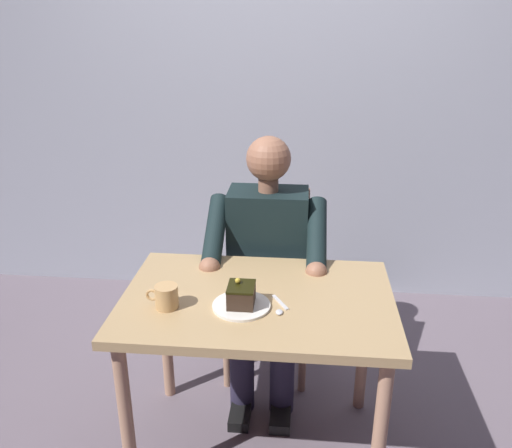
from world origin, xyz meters
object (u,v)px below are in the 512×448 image
Objects in this scene: dining_table at (258,318)px; coffee_cup at (166,296)px; cake_slice at (241,295)px; dessert_spoon at (280,308)px; seated_person at (266,265)px; chair at (269,273)px.

coffee_cup is (0.32, 0.11, 0.14)m from dining_table.
cake_slice is at bearing -174.00° from coffee_cup.
dessert_spoon is at bearing 137.96° from dining_table.
cake_slice reaches higher than dessert_spoon.
seated_person is at bearing -120.02° from coffee_cup.
seated_person is at bearing -80.56° from dessert_spoon.
cake_slice is 0.92× the size of coffee_cup.
coffee_cup is at bearing 66.36° from chair.
dining_table is 1.13× the size of chair.
coffee_cup reaches higher than dining_table.
dining_table is 9.34× the size of cake_slice.
coffee_cup is at bearing 6.00° from cake_slice.
chair is 0.75m from cake_slice.
coffee_cup is (0.32, 0.55, 0.13)m from seated_person.
cake_slice is at bearing 0.35° from dessert_spoon.
dining_table is 8.56× the size of coffee_cup.
dessert_spoon is (-0.14, -0.00, -0.04)m from cake_slice.
chair is at bearing -94.21° from cake_slice.
dining_table is at bearing 90.00° from chair.
dining_table is at bearing -42.04° from dessert_spoon.
seated_person is 10.16× the size of coffee_cup.
seated_person is 0.65m from coffee_cup.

